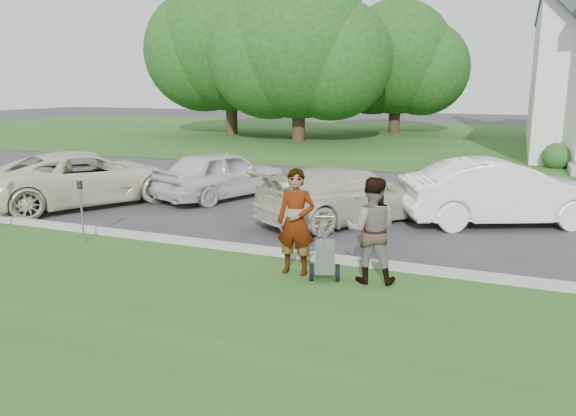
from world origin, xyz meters
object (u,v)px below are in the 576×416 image
Objects in this scene: tree_back at (396,63)px; parking_meter_near at (81,203)px; person_right at (371,231)px; tree_left at (299,52)px; car_b at (222,174)px; car_d at (502,192)px; car_c at (348,194)px; tree_far at (230,47)px; person_left at (296,223)px; car_a at (87,178)px; striping_cart at (325,258)px.

tree_back is 30.34m from parking_meter_near.
person_right is 1.33× the size of parking_meter_near.
tree_left is 7.97× the size of parking_meter_near.
person_right is at bearing -65.93° from tree_left.
car_d reaches higher than car_b.
tree_back reaches higher than car_c.
person_right reaches higher than car_b.
car_b reaches higher than parking_meter_near.
car_c is (-1.56, 4.00, -0.21)m from person_right.
parking_meter_near is at bearing -13.00° from person_right.
tree_far is 29.58m from person_left.
car_b is (-4.49, 5.53, -0.21)m from person_left.
car_d is at bearing 31.97° from parking_meter_near.
car_a reaches higher than car_c.
person_left reaches higher than car_c.
striping_cart is at bearing -67.71° from tree_left.
tree_far is 6.56× the size of person_right.
person_right is 0.34× the size of car_a.
person_left is 0.40× the size of car_d.
car_d is at bearing 55.56° from person_left.
car_a is at bearing -96.19° from tree_back.
car_a is at bearing 41.90° from car_c.
car_a is (-2.67, 3.16, -0.10)m from parking_meter_near.
parking_meter_near is 0.25× the size of car_a.
car_d is (11.79, -17.07, -4.34)m from tree_left.
car_b is (10.13, -19.75, -4.98)m from tree_far.
striping_cart is at bearing 137.26° from car_c.
tree_back is 8.90× the size of striping_cart.
car_a is 1.13× the size of car_c.
person_left reaches higher than parking_meter_near.
car_b is (3.04, 2.18, -0.03)m from car_a.
striping_cart is (5.19, -30.42, -4.32)m from tree_back.
person_left is 0.44× the size of car_b.
tree_back is 7.21× the size of parking_meter_near.
striping_cart is 0.23× the size of car_c.
car_b is 0.89× the size of car_c.
car_b is 4.47m from car_c.
car_a is (1.08, -18.94, -4.37)m from tree_left.
tree_left reaches higher than car_c.
car_d is at bearing -122.31° from person_right.
striping_cart is 0.79m from person_left.
car_c is at bearing 90.65° from person_left.
person_left reaches higher than car_d.
person_right is (5.91, -30.19, -3.84)m from tree_back.
parking_meter_near is at bearing 106.10° from car_b.
tree_far is at bearing 153.44° from tree_left.
car_b is at bearing -62.86° from tree_far.
person_right is at bearing 156.90° from car_b.
tree_left reaches higher than person_right.
tree_far is at bearing 16.60° from car_d.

